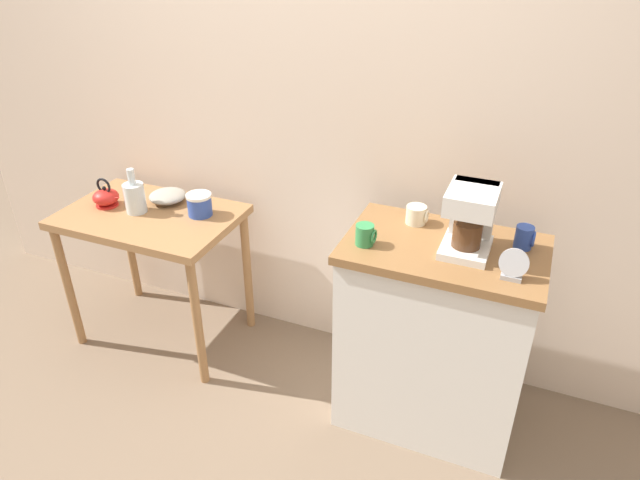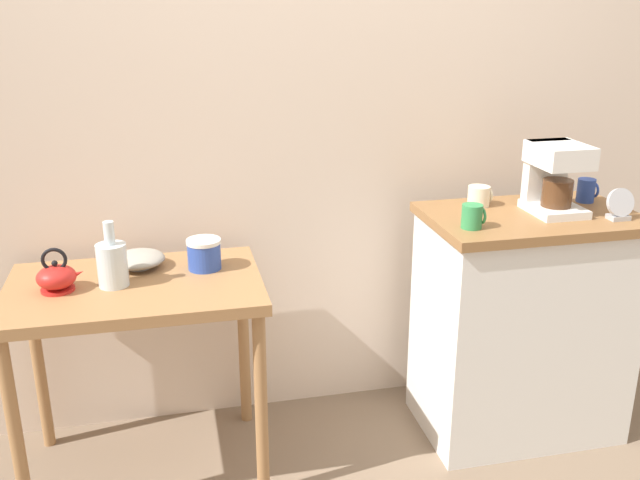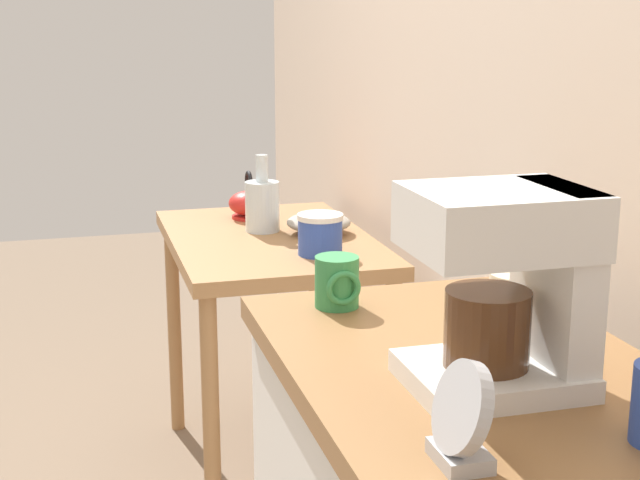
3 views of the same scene
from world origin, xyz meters
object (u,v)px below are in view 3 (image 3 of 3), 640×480
at_px(bowl_stoneware, 319,223).
at_px(canister_enamel, 320,234).
at_px(teakettle, 249,203).
at_px(coffee_maker, 512,280).
at_px(mug_small_cream, 516,297).
at_px(glass_carafe_vase, 262,204).
at_px(table_clock, 461,419).
at_px(mug_tall_green, 337,282).

relative_size(bowl_stoneware, canister_enamel, 1.53).
distance_m(teakettle, coffee_maker, 1.79).
distance_m(bowl_stoneware, mug_small_cream, 1.30).
relative_size(teakettle, canister_enamel, 1.28).
distance_m(glass_carafe_vase, table_clock, 1.79).
xyz_separation_m(teakettle, mug_tall_green, (1.40, -0.13, 0.15)).
xyz_separation_m(coffee_maker, mug_tall_green, (-0.37, -0.12, -0.10)).
bearing_deg(coffee_maker, mug_small_cream, 150.71).
bearing_deg(teakettle, canister_enamel, 10.98).
distance_m(coffee_maker, table_clock, 0.25).
bearing_deg(bowl_stoneware, coffee_maker, -6.14).
relative_size(canister_enamel, table_clock, 1.06).
bearing_deg(mug_tall_green, table_clock, -2.88).
bearing_deg(glass_carafe_vase, teakettle, -178.71).
bearing_deg(table_clock, mug_small_cream, 146.27).
height_order(bowl_stoneware, coffee_maker, coffee_maker).
height_order(bowl_stoneware, table_clock, table_clock).
distance_m(bowl_stoneware, mug_tall_green, 1.19).
xyz_separation_m(bowl_stoneware, mug_small_cream, (1.29, -0.03, 0.16)).
distance_m(mug_tall_green, table_clock, 0.56).
height_order(bowl_stoneware, glass_carafe_vase, glass_carafe_vase).
xyz_separation_m(bowl_stoneware, table_clock, (1.70, -0.31, 0.18)).
distance_m(glass_carafe_vase, mug_small_cream, 1.38).
height_order(teakettle, glass_carafe_vase, glass_carafe_vase).
bearing_deg(glass_carafe_vase, bowl_stoneware, 62.15).
height_order(coffee_maker, mug_tall_green, coffee_maker).
height_order(glass_carafe_vase, mug_tall_green, mug_tall_green).
relative_size(coffee_maker, table_clock, 2.24).
height_order(glass_carafe_vase, mug_small_cream, mug_small_cream).
height_order(teakettle, table_clock, table_clock).
distance_m(canister_enamel, mug_tall_green, 0.95).
bearing_deg(table_clock, mug_tall_green, 177.12).
relative_size(mug_small_cream, table_clock, 0.79).
distance_m(glass_carafe_vase, coffee_maker, 1.61).
bearing_deg(mug_tall_green, glass_carafe_vase, 173.77).
bearing_deg(mug_small_cream, canister_enamel, -178.63).
bearing_deg(coffee_maker, glass_carafe_vase, 179.51).
distance_m(bowl_stoneware, coffee_maker, 1.55).
height_order(bowl_stoneware, teakettle, teakettle).
bearing_deg(mug_tall_green, teakettle, 174.72).
distance_m(bowl_stoneware, canister_enamel, 0.24).
height_order(canister_enamel, mug_small_cream, mug_small_cream).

